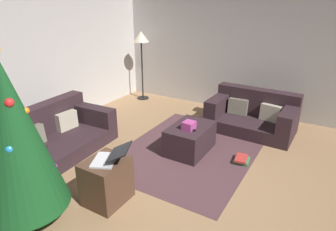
{
  "coord_description": "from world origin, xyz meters",
  "views": [
    {
      "loc": [
        -2.92,
        -1.47,
        2.35
      ],
      "look_at": [
        0.45,
        0.53,
        0.75
      ],
      "focal_mm": 31.25,
      "sensor_mm": 36.0,
      "label": 1
    }
  ],
  "objects_px": {
    "corner_lamp": "(141,42)",
    "gift_box": "(189,126)",
    "side_table": "(107,181)",
    "laptop": "(110,157)",
    "couch_left": "(55,135)",
    "book_stack": "(241,160)",
    "couch_right": "(253,115)",
    "christmas_tree": "(14,137)",
    "tv_remote": "(191,130)",
    "ottoman": "(190,139)"
  },
  "relations": [
    {
      "from": "corner_lamp",
      "to": "gift_box",
      "type": "bearing_deg",
      "value": -130.5
    },
    {
      "from": "side_table",
      "to": "laptop",
      "type": "xyz_separation_m",
      "value": [
        0.03,
        -0.06,
        0.34
      ]
    },
    {
      "from": "couch_left",
      "to": "laptop",
      "type": "distance_m",
      "value": 1.74
    },
    {
      "from": "couch_left",
      "to": "book_stack",
      "type": "bearing_deg",
      "value": 110.71
    },
    {
      "from": "couch_right",
      "to": "corner_lamp",
      "type": "distance_m",
      "value": 3.05
    },
    {
      "from": "couch_left",
      "to": "book_stack",
      "type": "xyz_separation_m",
      "value": [
        1.19,
        -2.72,
        -0.24
      ]
    },
    {
      "from": "christmas_tree",
      "to": "laptop",
      "type": "distance_m",
      "value": 1.02
    },
    {
      "from": "side_table",
      "to": "corner_lamp",
      "type": "relative_size",
      "value": 0.35
    },
    {
      "from": "couch_left",
      "to": "gift_box",
      "type": "bearing_deg",
      "value": 114.5
    },
    {
      "from": "couch_left",
      "to": "couch_right",
      "type": "xyz_separation_m",
      "value": [
        2.46,
        -2.51,
        0.01
      ]
    },
    {
      "from": "side_table",
      "to": "corner_lamp",
      "type": "bearing_deg",
      "value": 28.88
    },
    {
      "from": "couch_left",
      "to": "christmas_tree",
      "type": "relative_size",
      "value": 0.9
    },
    {
      "from": "book_stack",
      "to": "corner_lamp",
      "type": "height_order",
      "value": "corner_lamp"
    },
    {
      "from": "tv_remote",
      "to": "corner_lamp",
      "type": "relative_size",
      "value": 0.1
    },
    {
      "from": "gift_box",
      "to": "couch_left",
      "type": "bearing_deg",
      "value": 117.47
    },
    {
      "from": "tv_remote",
      "to": "book_stack",
      "type": "xyz_separation_m",
      "value": [
        0.22,
        -0.77,
        -0.41
      ]
    },
    {
      "from": "ottoman",
      "to": "side_table",
      "type": "xyz_separation_m",
      "value": [
        -1.64,
        0.3,
        0.06
      ]
    },
    {
      "from": "gift_box",
      "to": "tv_remote",
      "type": "bearing_deg",
      "value": -119.69
    },
    {
      "from": "christmas_tree",
      "to": "couch_left",
      "type": "bearing_deg",
      "value": 40.41
    },
    {
      "from": "couch_right",
      "to": "gift_box",
      "type": "height_order",
      "value": "couch_right"
    },
    {
      "from": "ottoman",
      "to": "side_table",
      "type": "relative_size",
      "value": 1.47
    },
    {
      "from": "ottoman",
      "to": "corner_lamp",
      "type": "bearing_deg",
      "value": 50.91
    },
    {
      "from": "couch_left",
      "to": "side_table",
      "type": "bearing_deg",
      "value": 68.31
    },
    {
      "from": "laptop",
      "to": "ottoman",
      "type": "bearing_deg",
      "value": -8.53
    },
    {
      "from": "tv_remote",
      "to": "corner_lamp",
      "type": "xyz_separation_m",
      "value": [
        1.92,
        2.26,
        0.92
      ]
    },
    {
      "from": "couch_right",
      "to": "side_table",
      "type": "distance_m",
      "value": 3.13
    },
    {
      "from": "laptop",
      "to": "gift_box",
      "type": "bearing_deg",
      "value": -10.32
    },
    {
      "from": "side_table",
      "to": "gift_box",
      "type": "bearing_deg",
      "value": -12.39
    },
    {
      "from": "laptop",
      "to": "book_stack",
      "type": "xyz_separation_m",
      "value": [
        1.69,
        -1.08,
        -0.58
      ]
    },
    {
      "from": "ottoman",
      "to": "corner_lamp",
      "type": "distance_m",
      "value": 3.05
    },
    {
      "from": "couch_right",
      "to": "laptop",
      "type": "bearing_deg",
      "value": 75.11
    },
    {
      "from": "tv_remote",
      "to": "laptop",
      "type": "relative_size",
      "value": 0.3
    },
    {
      "from": "couch_left",
      "to": "side_table",
      "type": "relative_size",
      "value": 3.14
    },
    {
      "from": "corner_lamp",
      "to": "laptop",
      "type": "bearing_deg",
      "value": -150.11
    },
    {
      "from": "ottoman",
      "to": "gift_box",
      "type": "height_order",
      "value": "gift_box"
    },
    {
      "from": "gift_box",
      "to": "corner_lamp",
      "type": "xyz_separation_m",
      "value": [
        1.9,
        2.22,
        0.87
      ]
    },
    {
      "from": "tv_remote",
      "to": "corner_lamp",
      "type": "height_order",
      "value": "corner_lamp"
    },
    {
      "from": "christmas_tree",
      "to": "corner_lamp",
      "type": "bearing_deg",
      "value": 18.3
    },
    {
      "from": "christmas_tree",
      "to": "laptop",
      "type": "height_order",
      "value": "christmas_tree"
    },
    {
      "from": "christmas_tree",
      "to": "ottoman",
      "type": "bearing_deg",
      "value": -19.56
    },
    {
      "from": "couch_left",
      "to": "couch_right",
      "type": "bearing_deg",
      "value": 131.48
    },
    {
      "from": "tv_remote",
      "to": "christmas_tree",
      "type": "height_order",
      "value": "christmas_tree"
    },
    {
      "from": "couch_right",
      "to": "book_stack",
      "type": "relative_size",
      "value": 5.4
    },
    {
      "from": "ottoman",
      "to": "gift_box",
      "type": "bearing_deg",
      "value": -165.45
    },
    {
      "from": "couch_left",
      "to": "corner_lamp",
      "type": "xyz_separation_m",
      "value": [
        2.89,
        0.32,
        1.1
      ]
    },
    {
      "from": "tv_remote",
      "to": "book_stack",
      "type": "relative_size",
      "value": 0.55
    },
    {
      "from": "side_table",
      "to": "corner_lamp",
      "type": "distance_m",
      "value": 4.06
    },
    {
      "from": "gift_box",
      "to": "tv_remote",
      "type": "relative_size",
      "value": 1.16
    },
    {
      "from": "ottoman",
      "to": "laptop",
      "type": "bearing_deg",
      "value": 171.47
    },
    {
      "from": "christmas_tree",
      "to": "couch_right",
      "type": "bearing_deg",
      "value": -21.61
    }
  ]
}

